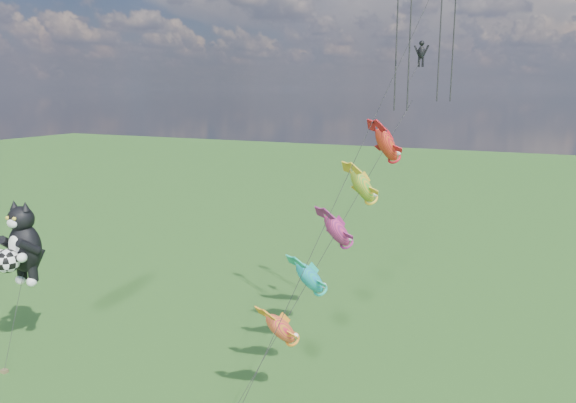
% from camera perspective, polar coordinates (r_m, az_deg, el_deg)
% --- Properties ---
extents(cat_kite_rig, '(2.62, 4.22, 10.33)m').
position_cam_1_polar(cat_kite_rig, '(39.97, -25.49, -3.94)').
color(cat_kite_rig, brown).
rests_on(cat_kite_rig, ground).
extents(fish_windsock_rig, '(5.86, 14.93, 16.60)m').
position_cam_1_polar(fish_windsock_rig, '(32.17, 5.00, -3.02)').
color(fish_windsock_rig, brown).
rests_on(fish_windsock_rig, ground).
extents(parafoil_rig, '(7.62, 16.31, 25.60)m').
position_cam_1_polar(parafoil_rig, '(33.08, 13.09, 16.06)').
color(parafoil_rig, brown).
rests_on(parafoil_rig, ground).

